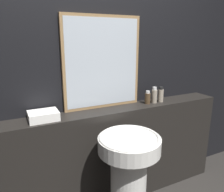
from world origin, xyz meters
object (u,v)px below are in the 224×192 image
pedestal_sink (129,176)px  conditioner_bottle (154,95)px  mirror (102,63)px  towel_stack (43,116)px  lotion_bottle (161,95)px  shampoo_bottle (148,98)px

pedestal_sink → conditioner_bottle: conditioner_bottle is taller
mirror → towel_stack: 0.67m
towel_stack → lotion_bottle: lotion_bottle is taller
shampoo_bottle → conditioner_bottle: 0.08m
pedestal_sink → towel_stack: 0.81m
towel_stack → shampoo_bottle: (0.98, 0.00, 0.02)m
towel_stack → conditioner_bottle: size_ratio=1.42×
pedestal_sink → lotion_bottle: (0.60, 0.41, 0.49)m
towel_stack → lotion_bottle: size_ratio=1.48×
mirror → shampoo_bottle: 0.56m
conditioner_bottle → lotion_bottle: size_ratio=1.04×
towel_stack → conditioner_bottle: conditioner_bottle is taller
shampoo_bottle → lotion_bottle: 0.16m
conditioner_bottle → towel_stack: bearing=180.0°
mirror → conditioner_bottle: 0.62m
conditioner_bottle → pedestal_sink: bearing=-142.0°
pedestal_sink → shampoo_bottle: (0.45, 0.41, 0.48)m
pedestal_sink → lotion_bottle: 0.88m
mirror → lotion_bottle: mirror is taller
mirror → towel_stack: (-0.55, -0.10, -0.37)m
conditioner_bottle → mirror: bearing=168.9°
conditioner_bottle → lotion_bottle: 0.08m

